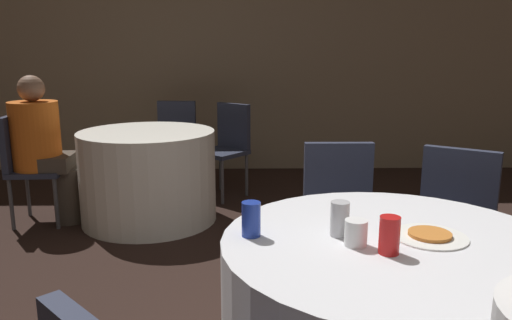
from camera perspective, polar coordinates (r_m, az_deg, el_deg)
The scene contains 13 objects.
wall_back at distance 5.78m, azimuth 3.75°, elevation 12.73°, with size 16.00×0.06×2.80m.
table_far at distance 4.14m, azimuth -12.19°, elevation -1.82°, with size 1.08×1.08×0.74m.
chair_near_northeast at distance 2.77m, azimuth 21.59°, elevation -6.21°, with size 0.55×0.55×0.88m.
chair_near_north at distance 2.77m, azimuth 9.57°, elevation -5.50°, with size 0.40×0.41×0.88m.
chair_far_northeast at distance 4.75m, azimuth -3.27°, elevation 2.19°, with size 0.56×0.56×0.88m.
chair_far_west at distance 4.35m, azimuth -24.80°, elevation 0.10°, with size 0.42×0.42×0.88m.
chair_far_north at distance 5.01m, azimuth -9.20°, elevation 2.60°, with size 0.44×0.44×0.88m.
person_orange_shirt at distance 4.28m, azimuth -23.03°, elevation 1.25°, with size 0.53×0.38×1.18m.
pizza_plate_near at distance 1.84m, azimuth 19.24°, elevation -8.15°, with size 0.26×0.26×0.02m.
soda_can_silver at distance 1.76m, azimuth 9.55°, elevation -6.64°, with size 0.07×0.07×0.12m.
soda_can_red at distance 1.65m, azimuth 15.00°, elevation -8.30°, with size 0.07×0.07×0.12m.
soda_can_blue at distance 1.73m, azimuth -0.56°, elevation -6.78°, with size 0.07×0.07×0.12m.
cup_near at distance 1.69m, azimuth 11.35°, elevation -8.16°, with size 0.08×0.08×0.09m.
Camera 1 is at (-0.47, -1.65, 1.37)m, focal length 35.00 mm.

